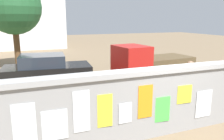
% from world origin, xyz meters
% --- Properties ---
extents(ground, '(60.00, 60.00, 0.00)m').
position_xyz_m(ground, '(0.00, 8.00, 0.00)').
color(ground, '#7A664C').
extents(poster_wall, '(8.01, 0.42, 1.77)m').
position_xyz_m(poster_wall, '(-0.01, -0.00, 0.91)').
color(poster_wall, gray).
rests_on(poster_wall, ground).
extents(auto_rickshaw_truck, '(3.74, 1.87, 1.85)m').
position_xyz_m(auto_rickshaw_truck, '(1.88, 3.97, 0.90)').
color(auto_rickshaw_truck, black).
rests_on(auto_rickshaw_truck, ground).
extents(car_parked, '(3.95, 2.08, 1.40)m').
position_xyz_m(car_parked, '(-2.42, 5.69, 0.73)').
color(car_parked, black).
rests_on(car_parked, ground).
extents(motorcycle, '(1.90, 0.56, 0.87)m').
position_xyz_m(motorcycle, '(-2.74, 1.94, 0.46)').
color(motorcycle, black).
rests_on(motorcycle, ground).
extents(bicycle_near, '(1.71, 0.44, 0.95)m').
position_xyz_m(bicycle_near, '(-0.38, 1.54, 0.36)').
color(bicycle_near, black).
rests_on(bicycle_near, ground).
extents(person_walking, '(0.46, 0.46, 1.62)m').
position_xyz_m(person_walking, '(2.78, 0.95, 0.99)').
color(person_walking, '#3F994C').
rests_on(person_walking, ground).
extents(person_bystander, '(0.48, 0.48, 1.62)m').
position_xyz_m(person_bystander, '(1.67, 1.12, 0.99)').
color(person_bystander, purple).
rests_on(person_bystander, ground).
extents(tree_roadside, '(3.17, 3.17, 5.19)m').
position_xyz_m(tree_roadside, '(-3.62, 10.08, 3.58)').
color(tree_roadside, brown).
rests_on(tree_roadside, ground).
extents(building_background, '(9.35, 5.89, 7.83)m').
position_xyz_m(building_background, '(-3.64, 21.12, 3.94)').
color(building_background, silver).
rests_on(building_background, ground).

